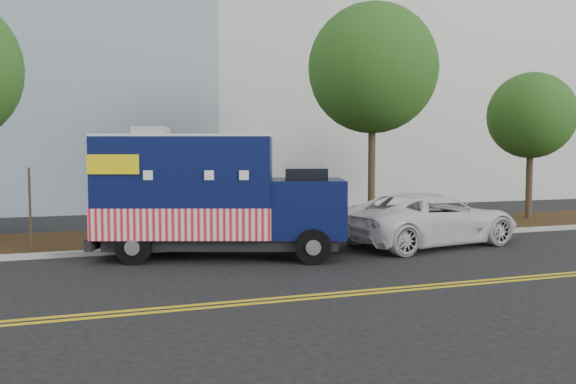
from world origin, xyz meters
name	(u,v)px	position (x,y,z in m)	size (l,w,h in m)	color
ground	(236,257)	(0.00, 0.00, 0.00)	(120.00, 120.00, 0.00)	black
curb	(225,246)	(0.00, 1.40, 0.07)	(120.00, 0.18, 0.15)	#9E9E99
mulch_strip	(212,236)	(0.00, 3.50, 0.07)	(120.00, 4.00, 0.15)	#311E0D
centerline_near	(288,297)	(0.00, -4.45, 0.01)	(120.00, 0.10, 0.01)	gold
centerline_far	(293,300)	(0.00, -4.70, 0.01)	(120.00, 0.10, 0.01)	gold
tree_c	(373,69)	(5.81, 3.53, 5.76)	(4.59, 4.59, 8.06)	#38281C
tree_d	(531,116)	(13.02, 3.79, 4.26)	(3.43, 3.43, 6.00)	#38281C
sign_post	(30,212)	(-5.23, 1.80, 1.20)	(0.06, 0.06, 2.40)	#473828
food_truck	(210,198)	(-0.65, 0.30, 1.58)	(7.00, 4.31, 3.48)	black
white_car	(430,219)	(6.04, 0.08, 0.79)	(2.63, 5.71, 1.59)	white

